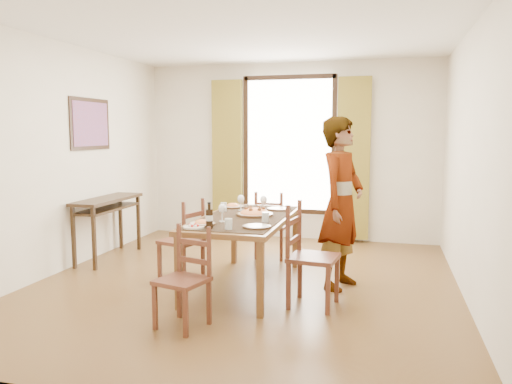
% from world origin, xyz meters
% --- Properties ---
extents(ground, '(5.00, 5.00, 0.00)m').
position_xyz_m(ground, '(0.00, 0.00, 0.00)').
color(ground, '#4E2B18').
rests_on(ground, ground).
extents(room_shell, '(4.60, 5.10, 2.74)m').
position_xyz_m(room_shell, '(-0.00, 0.13, 1.54)').
color(room_shell, silver).
rests_on(room_shell, ground).
extents(console_table, '(0.38, 1.20, 0.80)m').
position_xyz_m(console_table, '(-2.03, 0.60, 0.68)').
color(console_table, '#311F10').
rests_on(console_table, ground).
extents(dining_table, '(0.90, 1.85, 0.76)m').
position_xyz_m(dining_table, '(0.02, -0.07, 0.69)').
color(dining_table, brown).
rests_on(dining_table, ground).
extents(chair_west, '(0.50, 0.50, 0.91)m').
position_xyz_m(chair_west, '(-0.71, -0.01, 0.42)').
color(chair_west, brown).
rests_on(chair_west, ground).
extents(chair_north, '(0.40, 0.40, 0.89)m').
position_xyz_m(chair_north, '(0.02, 1.17, 0.41)').
color(chair_north, brown).
rests_on(chair_north, ground).
extents(chair_south, '(0.46, 0.46, 0.85)m').
position_xyz_m(chair_south, '(-0.17, -1.28, 0.40)').
color(chair_south, brown).
rests_on(chair_south, ground).
extents(chair_east, '(0.48, 0.48, 0.99)m').
position_xyz_m(chair_east, '(0.79, -0.51, 0.46)').
color(chair_east, brown).
rests_on(chair_east, ground).
extents(man, '(0.93, 0.84, 1.81)m').
position_xyz_m(man, '(1.01, 0.16, 0.90)').
color(man, '#9A9CA2').
rests_on(man, ground).
extents(plate_sw, '(0.27, 0.27, 0.05)m').
position_xyz_m(plate_sw, '(-0.24, -0.64, 0.78)').
color(plate_sw, silver).
rests_on(plate_sw, dining_table).
extents(plate_se, '(0.27, 0.27, 0.05)m').
position_xyz_m(plate_se, '(0.30, -0.64, 0.78)').
color(plate_se, silver).
rests_on(plate_se, dining_table).
extents(plate_nw, '(0.27, 0.27, 0.05)m').
position_xyz_m(plate_nw, '(-0.30, 0.51, 0.78)').
color(plate_nw, silver).
rests_on(plate_nw, dining_table).
extents(plate_ne, '(0.27, 0.27, 0.05)m').
position_xyz_m(plate_ne, '(0.27, 0.48, 0.78)').
color(plate_ne, silver).
rests_on(plate_ne, dining_table).
extents(pasta_platter, '(0.40, 0.40, 0.10)m').
position_xyz_m(pasta_platter, '(0.11, 0.01, 0.81)').
color(pasta_platter, '#D5471B').
rests_on(pasta_platter, dining_table).
extents(caprese_plate, '(0.20, 0.20, 0.04)m').
position_xyz_m(caprese_plate, '(-0.27, -0.80, 0.78)').
color(caprese_plate, silver).
rests_on(caprese_plate, dining_table).
extents(wine_glass_a, '(0.08, 0.08, 0.18)m').
position_xyz_m(wine_glass_a, '(-0.11, -0.43, 0.85)').
color(wine_glass_a, white).
rests_on(wine_glass_a, dining_table).
extents(wine_glass_b, '(0.08, 0.08, 0.18)m').
position_xyz_m(wine_glass_b, '(0.13, 0.30, 0.85)').
color(wine_glass_b, white).
rests_on(wine_glass_b, dining_table).
extents(wine_glass_c, '(0.08, 0.08, 0.18)m').
position_xyz_m(wine_glass_c, '(-0.13, 0.30, 0.85)').
color(wine_glass_c, white).
rests_on(wine_glass_c, dining_table).
extents(tumbler_a, '(0.07, 0.07, 0.10)m').
position_xyz_m(tumbler_a, '(0.31, -0.34, 0.81)').
color(tumbler_a, silver).
rests_on(tumbler_a, dining_table).
extents(tumbler_b, '(0.07, 0.07, 0.10)m').
position_xyz_m(tumbler_b, '(-0.31, 0.20, 0.81)').
color(tumbler_b, silver).
rests_on(tumbler_b, dining_table).
extents(tumbler_c, '(0.07, 0.07, 0.10)m').
position_xyz_m(tumbler_c, '(0.07, -0.78, 0.81)').
color(tumbler_c, silver).
rests_on(tumbler_c, dining_table).
extents(wine_bottle, '(0.07, 0.07, 0.25)m').
position_xyz_m(wine_bottle, '(-0.12, -0.79, 0.88)').
color(wine_bottle, black).
rests_on(wine_bottle, dining_table).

